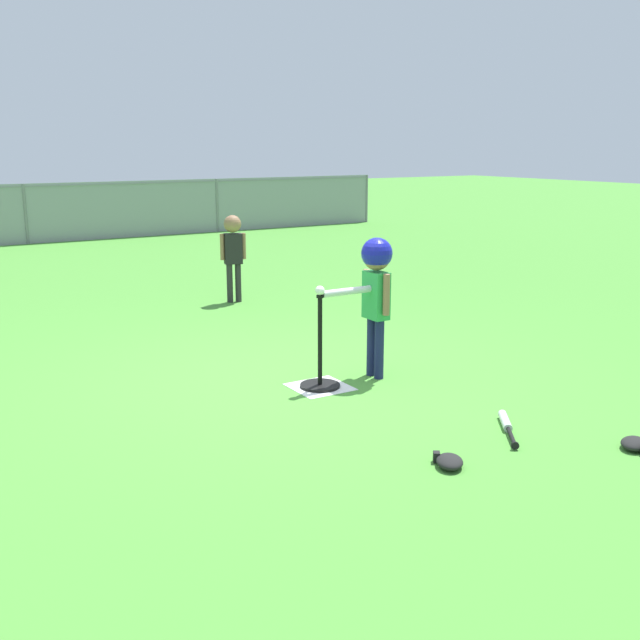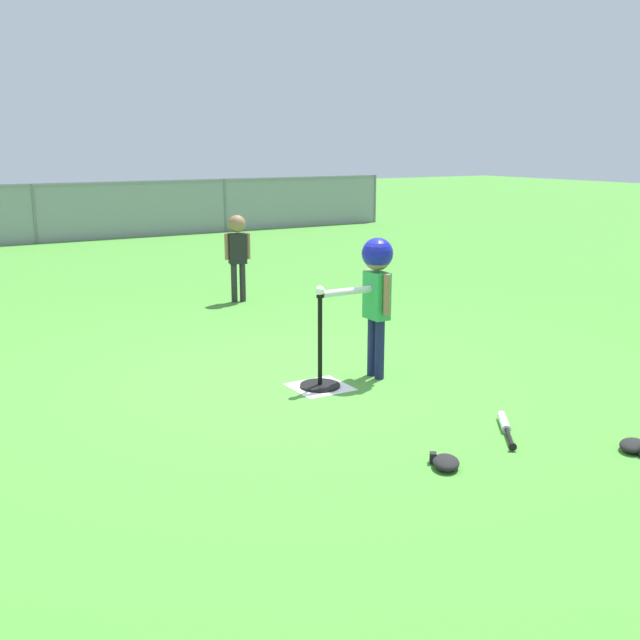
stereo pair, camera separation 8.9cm
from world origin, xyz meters
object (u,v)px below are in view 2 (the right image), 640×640
at_px(batter_child, 376,279).
at_px(spare_bat_silver, 505,425).
at_px(glove_by_plate, 633,446).
at_px(glove_near_bats, 445,462).
at_px(batting_tee, 320,372).
at_px(baseball_on_tee, 320,291).
at_px(fielder_near_left, 237,246).

distance_m(batter_child, spare_bat_silver, 1.64).
bearing_deg(glove_by_plate, glove_near_bats, 160.84).
xyz_separation_m(batting_tee, glove_by_plate, (1.04, -2.12, -0.09)).
bearing_deg(glove_by_plate, baseball_on_tee, 116.23).
relative_size(batter_child, glove_near_bats, 4.27).
distance_m(spare_bat_silver, glove_near_bats, 0.80).
bearing_deg(spare_bat_silver, baseball_on_tee, 113.03).
height_order(batter_child, glove_near_bats, batter_child).
distance_m(spare_bat_silver, glove_by_plate, 0.81).
distance_m(batting_tee, glove_near_bats, 1.71).
bearing_deg(batter_child, fielder_near_left, 84.38).
height_order(batter_child, spare_bat_silver, batter_child).
bearing_deg(batting_tee, glove_by_plate, -63.77).
xyz_separation_m(glove_by_plate, glove_near_bats, (-1.19, 0.41, 0.00)).
bearing_deg(batter_child, spare_bat_silver, -86.77).
relative_size(fielder_near_left, spare_bat_silver, 2.10).
distance_m(baseball_on_tee, fielder_near_left, 3.50).
xyz_separation_m(baseball_on_tee, glove_near_bats, (-0.14, -1.70, -0.75)).
xyz_separation_m(batter_child, glove_near_bats, (-0.67, -1.70, -0.79)).
height_order(baseball_on_tee, glove_near_bats, baseball_on_tee).
relative_size(baseball_on_tee, fielder_near_left, 0.07).
distance_m(batting_tee, baseball_on_tee, 0.66).
bearing_deg(batting_tee, fielder_near_left, 75.75).
bearing_deg(batting_tee, batter_child, -0.19).
bearing_deg(spare_bat_silver, fielder_near_left, 86.99).
height_order(batting_tee, fielder_near_left, fielder_near_left).
bearing_deg(fielder_near_left, baseball_on_tee, -104.25).
distance_m(batting_tee, glove_by_plate, 2.36).
bearing_deg(glove_near_bats, batter_child, 68.49).
relative_size(baseball_on_tee, glove_near_bats, 0.27).
distance_m(fielder_near_left, spare_bat_silver, 4.87).
bearing_deg(batting_tee, baseball_on_tee, 116.57).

